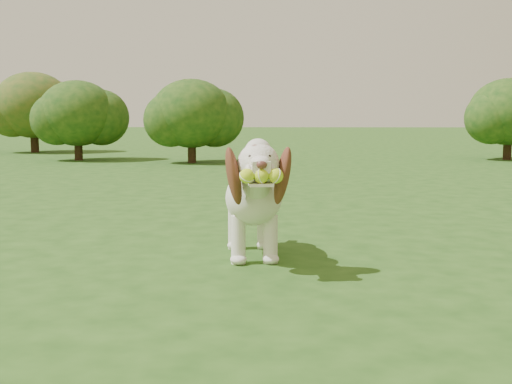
{
  "coord_description": "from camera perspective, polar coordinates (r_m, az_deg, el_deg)",
  "views": [
    {
      "loc": [
        -0.1,
        -3.37,
        0.82
      ],
      "look_at": [
        -0.23,
        0.01,
        0.41
      ],
      "focal_mm": 45.0,
      "sensor_mm": 36.0,
      "label": 1
    }
  ],
  "objects": [
    {
      "name": "shrub_d",
      "position": [
        12.65,
        21.57,
        6.64
      ],
      "size": [
        1.44,
        1.44,
        1.49
      ],
      "color": "#382314",
      "rests_on": "ground"
    },
    {
      "name": "shrub_a",
      "position": [
        12.08,
        -15.6,
        6.75
      ],
      "size": [
        1.39,
        1.39,
        1.44
      ],
      "color": "#382314",
      "rests_on": "ground"
    },
    {
      "name": "ground",
      "position": [
        3.47,
        3.86,
        -6.82
      ],
      "size": [
        80.0,
        80.0,
        0.0
      ],
      "primitive_type": "plane",
      "color": "#214714",
      "rests_on": "ground"
    },
    {
      "name": "shrub_e",
      "position": [
        14.95,
        -19.2,
        7.3
      ],
      "size": [
        1.69,
        1.69,
        1.75
      ],
      "color": "#382314",
      "rests_on": "ground"
    },
    {
      "name": "dog",
      "position": [
        3.63,
        -0.28,
        -0.2
      ],
      "size": [
        0.44,
        1.08,
        0.7
      ],
      "rotation": [
        0.0,
        0.0,
        0.12
      ],
      "color": "white",
      "rests_on": "ground"
    },
    {
      "name": "shrub_b",
      "position": [
        11.08,
        -5.76,
        6.95
      ],
      "size": [
        1.38,
        1.38,
        1.43
      ],
      "color": "#382314",
      "rests_on": "ground"
    }
  ]
}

